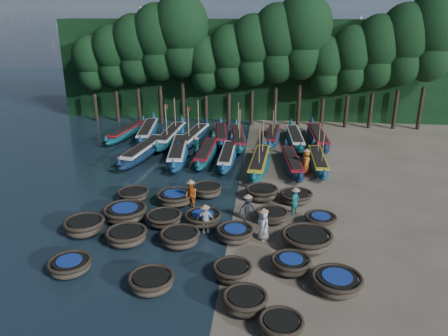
# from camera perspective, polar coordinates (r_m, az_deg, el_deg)

# --- Properties ---
(ground) EXTENTS (120.00, 120.00, 0.00)m
(ground) POSITION_cam_1_polar(r_m,az_deg,el_deg) (25.38, 1.27, -5.68)
(ground) COLOR gray
(ground) RESTS_ON ground
(foliage_wall) EXTENTS (40.00, 3.00, 10.00)m
(foliage_wall) POSITION_cam_1_polar(r_m,az_deg,el_deg) (46.69, 3.81, 12.69)
(foliage_wall) COLOR black
(foliage_wall) RESTS_ON ground
(coracle_3) EXTENTS (1.88, 1.88, 0.71)m
(coracle_3) POSITION_cam_1_polar(r_m,az_deg,el_deg) (17.66, 2.77, -16.99)
(coracle_3) COLOR #4D4230
(coracle_3) RESTS_ON ground
(coracle_4) EXTENTS (1.96, 1.96, 0.66)m
(coracle_4) POSITION_cam_1_polar(r_m,az_deg,el_deg) (16.75, 7.45, -19.73)
(coracle_4) COLOR #4D4230
(coracle_4) RESTS_ON ground
(coracle_5) EXTENTS (2.34, 2.34, 0.65)m
(coracle_5) POSITION_cam_1_polar(r_m,az_deg,el_deg) (20.90, -19.50, -11.90)
(coracle_5) COLOR #4D4230
(coracle_5) RESTS_ON ground
(coracle_6) EXTENTS (2.03, 2.03, 0.68)m
(coracle_6) POSITION_cam_1_polar(r_m,az_deg,el_deg) (18.97, -9.48, -14.40)
(coracle_6) COLOR #4D4230
(coracle_6) RESTS_ON ground
(coracle_7) EXTENTS (1.75, 1.75, 0.69)m
(coracle_7) POSITION_cam_1_polar(r_m,az_deg,el_deg) (19.35, 1.11, -13.29)
(coracle_7) COLOR #4D4230
(coracle_7) RESTS_ON ground
(coracle_8) EXTENTS (2.11, 2.11, 0.68)m
(coracle_8) POSITION_cam_1_polar(r_m,az_deg,el_deg) (20.04, 8.73, -12.27)
(coracle_8) COLOR #4D4230
(coracle_8) RESTS_ON ground
(coracle_9) EXTENTS (2.57, 2.57, 0.70)m
(coracle_9) POSITION_cam_1_polar(r_m,az_deg,el_deg) (19.25, 14.51, -14.21)
(coracle_9) COLOR #4D4230
(coracle_9) RESTS_ON ground
(coracle_10) EXTENTS (2.31, 2.31, 0.82)m
(coracle_10) POSITION_cam_1_polar(r_m,az_deg,el_deg) (23.89, -17.79, -7.21)
(coracle_10) COLOR #4D4230
(coracle_10) RESTS_ON ground
(coracle_11) EXTENTS (2.47, 2.47, 0.74)m
(coracle_11) POSITION_cam_1_polar(r_m,az_deg,el_deg) (22.47, -12.61, -8.63)
(coracle_11) COLOR #4D4230
(coracle_11) RESTS_ON ground
(coracle_12) EXTENTS (2.06, 2.06, 0.76)m
(coracle_12) POSITION_cam_1_polar(r_m,az_deg,el_deg) (21.87, -5.79, -9.02)
(coracle_12) COLOR #4D4230
(coracle_12) RESTS_ON ground
(coracle_13) EXTENTS (2.02, 2.02, 0.71)m
(coracle_13) POSITION_cam_1_polar(r_m,az_deg,el_deg) (22.20, 1.45, -8.53)
(coracle_13) COLOR #4D4230
(coracle_13) RESTS_ON ground
(coracle_14) EXTENTS (3.02, 3.02, 0.84)m
(coracle_14) POSITION_cam_1_polar(r_m,az_deg,el_deg) (21.88, 10.75, -9.16)
(coracle_14) COLOR #4D4230
(coracle_14) RESTS_ON ground
(coracle_15) EXTENTS (2.52, 2.52, 0.79)m
(coracle_15) POSITION_cam_1_polar(r_m,az_deg,el_deg) (24.79, -12.78, -5.71)
(coracle_15) COLOR #4D4230
(coracle_15) RESTS_ON ground
(coracle_16) EXTENTS (2.16, 2.16, 0.70)m
(coracle_16) POSITION_cam_1_polar(r_m,az_deg,el_deg) (23.88, -7.85, -6.56)
(coracle_16) COLOR #4D4230
(coracle_16) RESTS_ON ground
(coracle_17) EXTENTS (2.43, 2.43, 0.68)m
(coracle_17) POSITION_cam_1_polar(r_m,az_deg,el_deg) (23.75, -2.79, -6.55)
(coracle_17) COLOR #4D4230
(coracle_17) RESTS_ON ground
(coracle_18) EXTENTS (2.07, 2.07, 0.65)m
(coracle_18) POSITION_cam_1_polar(r_m,az_deg,el_deg) (24.21, 6.27, -6.17)
(coracle_18) COLOR #4D4230
(coracle_18) RESTS_ON ground
(coracle_19) EXTENTS (1.97, 1.97, 0.69)m
(coracle_19) POSITION_cam_1_polar(r_m,az_deg,el_deg) (24.03, 12.48, -6.70)
(coracle_19) COLOR #4D4230
(coracle_19) RESTS_ON ground
(coracle_20) EXTENTS (2.15, 2.15, 0.63)m
(coracle_20) POSITION_cam_1_polar(r_m,az_deg,el_deg) (27.24, -11.76, -3.41)
(coracle_20) COLOR #4D4230
(coracle_20) RESTS_ON ground
(coracle_21) EXTENTS (2.78, 2.78, 0.73)m
(coracle_21) POSITION_cam_1_polar(r_m,az_deg,el_deg) (26.27, -6.42, -3.86)
(coracle_21) COLOR #4D4230
(coracle_21) RESTS_ON ground
(coracle_22) EXTENTS (2.09, 2.09, 0.74)m
(coracle_22) POSITION_cam_1_polar(r_m,az_deg,el_deg) (27.17, -2.24, -2.90)
(coracle_22) COLOR #4D4230
(coracle_22) RESTS_ON ground
(coracle_23) EXTENTS (2.30, 2.30, 0.78)m
(coracle_23) POSITION_cam_1_polar(r_m,az_deg,el_deg) (26.82, 4.94, -3.23)
(coracle_23) COLOR #4D4230
(coracle_23) RESTS_ON ground
(coracle_24) EXTENTS (2.43, 2.43, 0.66)m
(coracle_24) POSITION_cam_1_polar(r_m,az_deg,el_deg) (26.70, 9.40, -3.70)
(coracle_24) COLOR #4D4230
(coracle_24) RESTS_ON ground
(long_boat_2) EXTENTS (2.74, 8.49, 1.51)m
(long_boat_2) POSITION_cam_1_polar(r_m,az_deg,el_deg) (34.61, -10.42, 2.20)
(long_boat_2) COLOR #0E2034
(long_boat_2) RESTS_ON ground
(long_boat_3) EXTENTS (2.57, 8.85, 1.57)m
(long_boat_3) POSITION_cam_1_polar(r_m,az_deg,el_deg) (33.99, -5.96, 2.13)
(long_boat_3) COLOR navy
(long_boat_3) RESTS_ON ground
(long_boat_4) EXTENTS (1.50, 7.64, 1.34)m
(long_boat_4) POSITION_cam_1_polar(r_m,az_deg,el_deg) (33.80, -2.32, 1.97)
(long_boat_4) COLOR #0E4F4B
(long_boat_4) RESTS_ON ground
(long_boat_5) EXTENTS (1.35, 7.50, 1.32)m
(long_boat_5) POSITION_cam_1_polar(r_m,az_deg,el_deg) (33.05, 0.45, 1.55)
(long_boat_5) COLOR navy
(long_boat_5) RESTS_ON ground
(long_boat_6) EXTENTS (1.97, 8.05, 3.43)m
(long_boat_6) POSITION_cam_1_polar(r_m,az_deg,el_deg) (31.66, 4.65, 0.70)
(long_boat_6) COLOR #0E4F4B
(long_boat_6) RESTS_ON ground
(long_boat_7) EXTENTS (2.07, 7.42, 1.31)m
(long_boat_7) POSITION_cam_1_polar(r_m,az_deg,el_deg) (32.03, 8.85, 0.67)
(long_boat_7) COLOR #0E2034
(long_boat_7) RESTS_ON ground
(long_boat_8) EXTENTS (1.40, 7.33, 3.11)m
(long_boat_8) POSITION_cam_1_polar(r_m,az_deg,el_deg) (32.76, 12.18, 0.89)
(long_boat_8) COLOR navy
(long_boat_8) RESTS_ON ground
(long_boat_9) EXTENTS (2.51, 7.48, 1.33)m
(long_boat_9) POSITION_cam_1_polar(r_m,az_deg,el_deg) (40.46, -12.62, 4.57)
(long_boat_9) COLOR #0E4F4B
(long_boat_9) RESTS_ON ground
(long_boat_10) EXTENTS (2.51, 8.50, 1.51)m
(long_boat_10) POSITION_cam_1_polar(r_m,az_deg,el_deg) (40.13, -9.94, 4.73)
(long_boat_10) COLOR navy
(long_boat_10) RESTS_ON ground
(long_boat_11) EXTENTS (1.88, 8.69, 3.69)m
(long_boat_11) POSITION_cam_1_polar(r_m,az_deg,el_deg) (38.38, -6.96, 4.19)
(long_boat_11) COLOR #0E4F4B
(long_boat_11) RESTS_ON ground
(long_boat_12) EXTENTS (2.59, 8.28, 3.55)m
(long_boat_12) POSITION_cam_1_polar(r_m,az_deg,el_deg) (37.89, -4.02, 4.05)
(long_boat_12) COLOR #0E2034
(long_boat_12) RESTS_ON ground
(long_boat_13) EXTENTS (2.23, 7.52, 1.33)m
(long_boat_13) POSITION_cam_1_polar(r_m,az_deg,el_deg) (38.62, -0.42, 4.32)
(long_boat_13) COLOR navy
(long_boat_13) RESTS_ON ground
(long_boat_14) EXTENTS (2.31, 7.98, 3.41)m
(long_boat_14) POSITION_cam_1_polar(r_m,az_deg,el_deg) (37.53, 1.79, 3.89)
(long_boat_14) COLOR #0E4F4B
(long_boat_14) RESTS_ON ground
(long_boat_15) EXTENTS (1.82, 7.27, 3.10)m
(long_boat_15) POSITION_cam_1_polar(r_m,az_deg,el_deg) (38.65, 6.36, 4.19)
(long_boat_15) COLOR navy
(long_boat_15) RESTS_ON ground
(long_boat_16) EXTENTS (1.84, 7.87, 1.39)m
(long_boat_16) POSITION_cam_1_polar(r_m,az_deg,el_deg) (38.12, 9.26, 3.87)
(long_boat_16) COLOR #0E4F4B
(long_boat_16) RESTS_ON ground
(long_boat_17) EXTENTS (1.93, 8.62, 1.52)m
(long_boat_17) POSITION_cam_1_polar(r_m,az_deg,el_deg) (38.50, 12.13, 3.92)
(long_boat_17) COLOR #0E2034
(long_boat_17) RESTS_ON ground
(fisherman_0) EXTENTS (0.93, 0.94, 1.84)m
(fisherman_0) POSITION_cam_1_polar(r_m,az_deg,el_deg) (22.16, 5.15, -7.27)
(fisherman_0) COLOR silver
(fisherman_0) RESTS_ON ground
(fisherman_1) EXTENTS (0.66, 0.67, 1.76)m
(fisherman_1) POSITION_cam_1_polar(r_m,az_deg,el_deg) (24.96, 9.27, -4.16)
(fisherman_1) COLOR #17645F
(fisherman_1) RESTS_ON ground
(fisherman_2) EXTENTS (1.01, 1.04, 1.88)m
(fisherman_2) POSITION_cam_1_polar(r_m,az_deg,el_deg) (25.48, -4.34, -3.41)
(fisherman_2) COLOR #CE5F1B
(fisherman_2) RESTS_ON ground
(fisherman_3) EXTENTS (1.09, 0.81, 1.71)m
(fisherman_3) POSITION_cam_1_polar(r_m,az_deg,el_deg) (23.97, 3.11, -5.21)
(fisherman_3) COLOR black
(fisherman_3) RESTS_ON ground
(fisherman_4) EXTENTS (0.92, 0.52, 1.69)m
(fisherman_4) POSITION_cam_1_polar(r_m,az_deg,el_deg) (22.81, -2.47, -6.53)
(fisherman_4) COLOR silver
(fisherman_4) RESTS_ON ground
(fisherman_5) EXTENTS (1.03, 1.70, 1.95)m
(fisherman_5) POSITION_cam_1_polar(r_m,az_deg,el_deg) (33.69, -3.66, 2.60)
(fisherman_5) COLOR #17645F
(fisherman_5) RESTS_ON ground
(fisherman_6) EXTENTS (0.63, 0.90, 1.96)m
(fisherman_6) POSITION_cam_1_polar(r_m,az_deg,el_deg) (31.22, 10.66, 0.89)
(fisherman_6) COLOR #CE5F1B
(fisherman_6) RESTS_ON ground
(tree_0) EXTENTS (3.68, 3.68, 8.68)m
(tree_0) POSITION_cam_1_polar(r_m,az_deg,el_deg) (46.61, -16.98, 13.07)
(tree_0) COLOR black
(tree_0) RESTS_ON ground
(tree_1) EXTENTS (4.09, 4.09, 9.65)m
(tree_1) POSITION_cam_1_polar(r_m,az_deg,el_deg) (45.71, -14.32, 14.04)
(tree_1) COLOR black
(tree_1) RESTS_ON ground
(tree_2) EXTENTS (4.51, 4.51, 10.63)m
(tree_2) POSITION_cam_1_polar(r_m,az_deg,el_deg) (44.92, -11.54, 15.02)
(tree_2) COLOR black
(tree_2) RESTS_ON ground
(tree_3) EXTENTS (4.92, 4.92, 11.60)m
(tree_3) POSITION_cam_1_polar(r_m,az_deg,el_deg) (44.24, -8.65, 16.00)
(tree_3) COLOR black
(tree_3) RESTS_ON ground
(tree_4) EXTENTS (5.34, 5.34, 12.58)m
(tree_4) POSITION_cam_1_polar(r_m,az_deg,el_deg) (43.69, -5.64, 16.96)
(tree_4) COLOR black
(tree_4) RESTS_ON ground
(tree_5) EXTENTS (3.68, 3.68, 8.68)m
(tree_5) POSITION_cam_1_polar(r_m,az_deg,el_deg) (43.53, -2.46, 13.45)
(tree_5) COLOR black
(tree_5) RESTS_ON ground
(tree_6) EXTENTS (4.09, 4.09, 9.65)m
(tree_6) POSITION_cam_1_polar(r_m,az_deg,el_deg) (43.18, 0.64, 14.32)
(tree_6) COLOR black
(tree_6) RESTS_ON ground
(tree_7) EXTENTS (4.51, 4.51, 10.63)m
(tree_7) POSITION_cam_1_polar(r_m,az_deg,el_deg) (42.96, 3.81, 15.15)
(tree_7) COLOR black
(tree_7) RESTS_ON ground
(tree_8) EXTENTS (4.92, 4.92, 11.60)m
(tree_8) POSITION_cam_1_polar(r_m,az_deg,el_deg) (42.87, 7.03, 15.94)
(tree_8) COLOR black
(tree_8) RESTS_ON ground
(tree_9) EXTENTS (5.34, 5.34, 12.58)m
(tree_9) POSITION_cam_1_polar(r_m,az_deg,el_deg) (42.92, 10.27, 16.69)
(tree_9) COLOR black
(tree_9) RESTS_ON ground
(tree_10) EXTENTS (3.68, 3.68, 8.68)m
(tree_10) POSITION_cam_1_polar(r_m,az_deg,el_deg) (43.37, 13.15, 12.94)
(tree_10) COLOR black
(tree_10) RESTS_ON ground
(tree_11) EXTENTS (4.09, 4.09, 9.65)m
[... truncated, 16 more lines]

